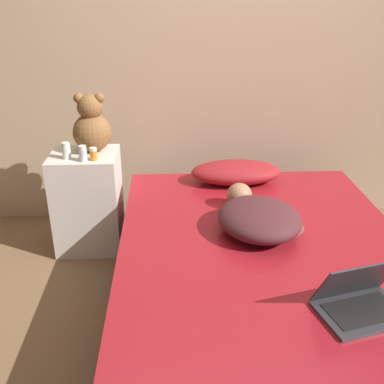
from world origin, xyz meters
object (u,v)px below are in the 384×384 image
at_px(person_lying, 258,216).
at_px(bottle_white, 66,151).
at_px(pillow, 236,172).
at_px(bottle_orange, 94,154).
at_px(laptop, 360,300).
at_px(teddy_bear, 92,126).
at_px(bottle_clear, 83,154).

distance_m(person_lying, bottle_white, 1.26).
bearing_deg(pillow, bottle_orange, -171.90).
distance_m(laptop, teddy_bear, 1.91).
bearing_deg(person_lying, bottle_white, 141.88).
bearing_deg(laptop, bottle_orange, 121.16).
height_order(pillow, bottle_clear, bottle_clear).
height_order(laptop, bottle_orange, bottle_orange).
xyz_separation_m(teddy_bear, bottle_orange, (0.03, -0.18, -0.13)).
height_order(teddy_bear, bottle_orange, teddy_bear).
bearing_deg(laptop, teddy_bear, 117.84).
relative_size(bottle_orange, bottle_clear, 0.82).
distance_m(teddy_bear, bottle_orange, 0.22).
bearing_deg(pillow, bottle_clear, -171.88).
bearing_deg(bottle_clear, teddy_bear, 79.34).
height_order(bottle_white, bottle_clear, bottle_white).
height_order(person_lying, laptop, laptop).
height_order(person_lying, teddy_bear, teddy_bear).
bearing_deg(person_lying, laptop, -78.41).
bearing_deg(laptop, pillow, 89.12).
height_order(teddy_bear, bottle_white, teddy_bear).
distance_m(pillow, laptop, 1.38).
height_order(person_lying, bottle_clear, bottle_clear).
xyz_separation_m(laptop, bottle_orange, (-1.24, 1.21, 0.21)).
relative_size(person_lying, bottle_white, 6.33).
height_order(laptop, teddy_bear, teddy_bear).
xyz_separation_m(person_lying, bottle_white, (-1.12, 0.56, 0.20)).
height_order(person_lying, bottle_white, bottle_white).
xyz_separation_m(pillow, person_lying, (0.03, -0.65, 0.01)).
distance_m(pillow, bottle_clear, 1.01).
bearing_deg(bottle_clear, bottle_orange, 8.53).
distance_m(laptop, bottle_clear, 1.79).
relative_size(laptop, bottle_clear, 4.03).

